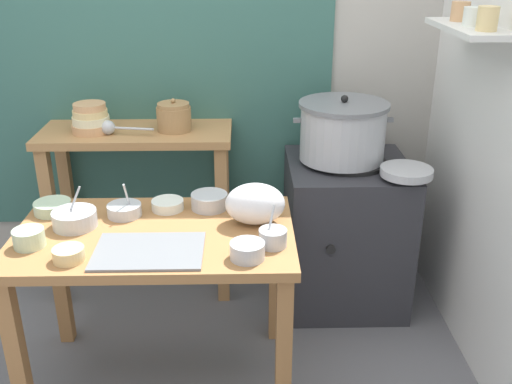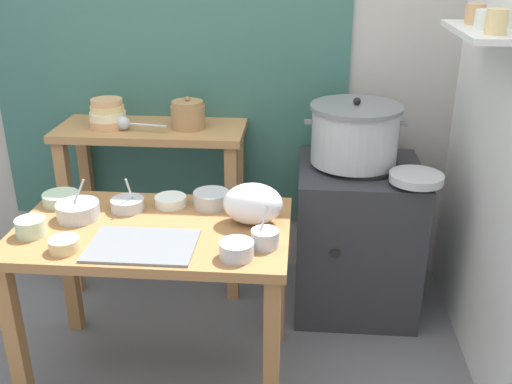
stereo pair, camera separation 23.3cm
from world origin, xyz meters
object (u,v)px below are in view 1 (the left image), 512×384
object	(u,v)px
steamer_pot	(343,131)
prep_bowl_5	(75,218)
bowl_stack_enamel	(91,119)
prep_bowl_0	(29,237)
prep_bowl_2	(124,209)
prep_bowl_1	(168,204)
back_shelf_table	(139,171)
prep_bowl_4	(247,250)
prep_bowl_7	(209,200)
wide_pan	(407,172)
prep_table	(156,256)
serving_tray	(149,251)
prep_bowl_8	(69,254)
prep_bowl_3	(273,237)
prep_bowl_6	(53,207)
plastic_bag	(255,204)
ladle	(110,128)
clay_pot	(174,117)
stove_block	(345,232)

from	to	relation	value
steamer_pot	prep_bowl_5	size ratio (longest dim) A/B	2.76
bowl_stack_enamel	prep_bowl_0	bearing A→B (deg)	-93.42
bowl_stack_enamel	prep_bowl_2	bearing A→B (deg)	-66.80
bowl_stack_enamel	prep_bowl_1	xyz separation A→B (m)	(0.43, -0.54, -0.22)
prep_bowl_0	prep_bowl_5	size ratio (longest dim) A/B	0.66
back_shelf_table	prep_bowl_4	bearing A→B (deg)	-60.69
prep_bowl_1	prep_bowl_7	size ratio (longest dim) A/B	0.87
wide_pan	prep_bowl_1	size ratio (longest dim) A/B	1.78
prep_table	serving_tray	distance (m)	0.21
prep_bowl_8	wide_pan	bearing A→B (deg)	25.02
back_shelf_table	prep_bowl_3	world-z (taller)	back_shelf_table
serving_tray	prep_bowl_6	xyz separation A→B (m)	(-0.45, 0.36, 0.02)
prep_bowl_3	prep_bowl_7	size ratio (longest dim) A/B	0.97
plastic_bag	prep_bowl_1	size ratio (longest dim) A/B	1.77
ladle	prep_bowl_3	distance (m)	1.14
steamer_pot	clay_pot	distance (m)	0.84
prep_table	plastic_bag	size ratio (longest dim) A/B	4.57
clay_pot	prep_table	bearing A→B (deg)	-90.79
clay_pot	bowl_stack_enamel	distance (m)	0.41
steamer_pot	prep_bowl_2	bearing A→B (deg)	-152.75
prep_table	prep_bowl_5	world-z (taller)	prep_bowl_5
clay_pot	ladle	xyz separation A→B (m)	(-0.31, -0.06, -0.03)
prep_bowl_4	bowl_stack_enamel	bearing A→B (deg)	128.35
wide_pan	prep_bowl_8	xyz separation A→B (m)	(-1.38, -0.64, -0.05)
clay_pot	bowl_stack_enamel	bearing A→B (deg)	-177.28
steamer_pot	serving_tray	xyz separation A→B (m)	(-0.83, -0.82, -0.20)
plastic_bag	prep_bowl_3	bearing A→B (deg)	-72.31
clay_pot	ladle	world-z (taller)	clay_pot
wide_pan	prep_bowl_4	distance (m)	0.98
prep_bowl_3	prep_bowl_1	bearing A→B (deg)	142.19
prep_bowl_3	prep_bowl_7	bearing A→B (deg)	126.46
steamer_pot	prep_bowl_8	xyz separation A→B (m)	(-1.11, -0.87, -0.18)
serving_tray	prep_bowl_4	xyz separation A→B (m)	(0.36, -0.05, 0.03)
stove_block	prep_bowl_1	bearing A→B (deg)	-153.32
plastic_bag	prep_bowl_0	world-z (taller)	plastic_bag
prep_bowl_4	prep_bowl_1	bearing A→B (deg)	128.16
plastic_bag	ladle	bearing A→B (deg)	137.74
back_shelf_table	bowl_stack_enamel	size ratio (longest dim) A/B	4.99
plastic_bag	prep_bowl_2	world-z (taller)	plastic_bag
prep_bowl_7	back_shelf_table	bearing A→B (deg)	125.73
prep_table	prep_bowl_1	distance (m)	0.25
prep_bowl_1	prep_bowl_4	bearing A→B (deg)	-51.84
bowl_stack_enamel	plastic_bag	bearing A→B (deg)	-40.38
bowl_stack_enamel	prep_bowl_0	world-z (taller)	bowl_stack_enamel
bowl_stack_enamel	prep_bowl_5	bearing A→B (deg)	-83.75
prep_bowl_1	back_shelf_table	bearing A→B (deg)	111.25
prep_bowl_1	plastic_bag	bearing A→B (deg)	-20.83
ladle	prep_table	bearing A→B (deg)	-67.01
back_shelf_table	prep_bowl_1	distance (m)	0.60
prep_bowl_1	prep_bowl_3	size ratio (longest dim) A/B	0.90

